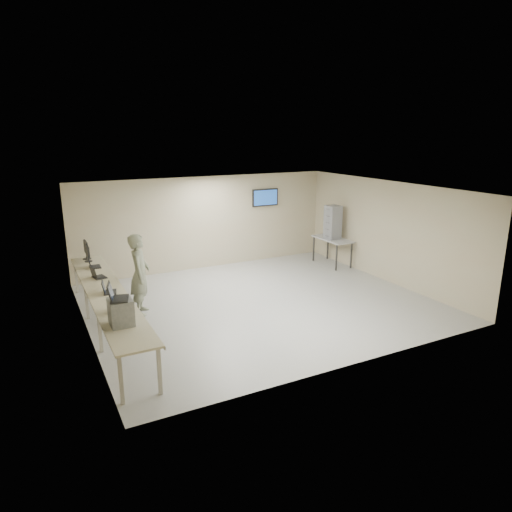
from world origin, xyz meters
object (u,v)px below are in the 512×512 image
equipment_box (121,312)px  side_table (332,241)px  workbench (107,294)px  soldier (140,274)px

equipment_box → side_table: bearing=27.6°
workbench → side_table: (7.19, 1.94, -0.05)m
equipment_box → soldier: size_ratio=0.24×
workbench → soldier: soldier is taller
equipment_box → soldier: (0.93, 2.57, -0.19)m
workbench → soldier: size_ratio=3.20×
equipment_box → soldier: soldier is taller
equipment_box → side_table: (7.25, 3.81, -0.35)m
equipment_box → side_table: 8.20m
soldier → side_table: (6.32, 1.24, -0.16)m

